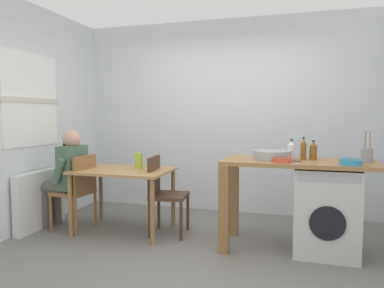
{
  "coord_description": "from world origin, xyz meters",
  "views": [
    {
      "loc": [
        0.95,
        -3.26,
        1.37
      ],
      "look_at": [
        -0.14,
        0.45,
        1.06
      ],
      "focal_mm": 33.36,
      "sensor_mm": 36.0,
      "label": 1
    }
  ],
  "objects_px": {
    "washing_machine": "(325,210)",
    "bottle_squat_brown": "(303,149)",
    "seated_person": "(67,174)",
    "mixing_bowl": "(282,159)",
    "chair_person_seat": "(78,188)",
    "bottle_tall_green": "(291,150)",
    "utensil_crock": "(367,155)",
    "bottle_clear_small": "(313,151)",
    "colander": "(351,162)",
    "chair_opposite": "(163,190)",
    "vase": "(139,161)",
    "dining_table": "(124,177)"
  },
  "relations": [
    {
      "from": "washing_machine",
      "to": "bottle_squat_brown",
      "type": "bearing_deg",
      "value": 159.82
    },
    {
      "from": "washing_machine",
      "to": "bottle_squat_brown",
      "type": "relative_size",
      "value": 3.72
    },
    {
      "from": "seated_person",
      "to": "mixing_bowl",
      "type": "distance_m",
      "value": 2.53
    },
    {
      "from": "chair_person_seat",
      "to": "bottle_squat_brown",
      "type": "height_order",
      "value": "bottle_squat_brown"
    },
    {
      "from": "bottle_tall_green",
      "to": "utensil_crock",
      "type": "distance_m",
      "value": 0.71
    },
    {
      "from": "bottle_clear_small",
      "to": "colander",
      "type": "height_order",
      "value": "bottle_clear_small"
    },
    {
      "from": "mixing_bowl",
      "to": "chair_opposite",
      "type": "bearing_deg",
      "value": 168.29
    },
    {
      "from": "bottle_squat_brown",
      "to": "utensil_crock",
      "type": "xyz_separation_m",
      "value": [
        0.59,
        -0.03,
        -0.03
      ]
    },
    {
      "from": "bottle_tall_green",
      "to": "mixing_bowl",
      "type": "relative_size",
      "value": 1.16
    },
    {
      "from": "bottle_tall_green",
      "to": "bottle_clear_small",
      "type": "distance_m",
      "value": 0.21
    },
    {
      "from": "bottle_squat_brown",
      "to": "bottle_clear_small",
      "type": "distance_m",
      "value": 0.1
    },
    {
      "from": "bottle_squat_brown",
      "to": "vase",
      "type": "xyz_separation_m",
      "value": [
        -1.86,
        0.05,
        -0.19
      ]
    },
    {
      "from": "chair_person_seat",
      "to": "seated_person",
      "type": "xyz_separation_m",
      "value": [
        -0.16,
        0.02,
        0.16
      ]
    },
    {
      "from": "seated_person",
      "to": "washing_machine",
      "type": "bearing_deg",
      "value": -83.41
    },
    {
      "from": "chair_opposite",
      "to": "bottle_squat_brown",
      "type": "relative_size",
      "value": 3.89
    },
    {
      "from": "chair_person_seat",
      "to": "washing_machine",
      "type": "bearing_deg",
      "value": -83.03
    },
    {
      "from": "washing_machine",
      "to": "mixing_bowl",
      "type": "distance_m",
      "value": 0.69
    },
    {
      "from": "chair_person_seat",
      "to": "seated_person",
      "type": "distance_m",
      "value": 0.23
    },
    {
      "from": "chair_person_seat",
      "to": "colander",
      "type": "distance_m",
      "value": 2.99
    },
    {
      "from": "bottle_clear_small",
      "to": "mixing_bowl",
      "type": "bearing_deg",
      "value": -135.99
    },
    {
      "from": "bottle_clear_small",
      "to": "utensil_crock",
      "type": "relative_size",
      "value": 0.66
    },
    {
      "from": "dining_table",
      "to": "vase",
      "type": "xyz_separation_m",
      "value": [
        0.15,
        0.1,
        0.19
      ]
    },
    {
      "from": "bottle_squat_brown",
      "to": "utensil_crock",
      "type": "bearing_deg",
      "value": -2.72
    },
    {
      "from": "chair_person_seat",
      "to": "bottle_tall_green",
      "type": "xyz_separation_m",
      "value": [
        2.43,
        0.15,
        0.51
      ]
    },
    {
      "from": "chair_opposite",
      "to": "colander",
      "type": "height_order",
      "value": "colander"
    },
    {
      "from": "chair_person_seat",
      "to": "colander",
      "type": "height_order",
      "value": "colander"
    },
    {
      "from": "chair_person_seat",
      "to": "washing_machine",
      "type": "height_order",
      "value": "chair_person_seat"
    },
    {
      "from": "bottle_tall_green",
      "to": "bottle_squat_brown",
      "type": "xyz_separation_m",
      "value": [
        0.12,
        0.0,
        0.01
      ]
    },
    {
      "from": "seated_person",
      "to": "utensil_crock",
      "type": "xyz_separation_m",
      "value": [
        3.3,
        0.11,
        0.32
      ]
    },
    {
      "from": "bottle_tall_green",
      "to": "bottle_clear_small",
      "type": "relative_size",
      "value": 1.04
    },
    {
      "from": "chair_person_seat",
      "to": "chair_opposite",
      "type": "xyz_separation_m",
      "value": [
        1.02,
        0.15,
        0.0
      ]
    },
    {
      "from": "dining_table",
      "to": "washing_machine",
      "type": "height_order",
      "value": "washing_machine"
    },
    {
      "from": "utensil_crock",
      "to": "washing_machine",
      "type": "bearing_deg",
      "value": -171.9
    },
    {
      "from": "chair_person_seat",
      "to": "vase",
      "type": "height_order",
      "value": "vase"
    },
    {
      "from": "bottle_clear_small",
      "to": "vase",
      "type": "xyz_separation_m",
      "value": [
        -1.95,
        0.05,
        -0.18
      ]
    },
    {
      "from": "chair_opposite",
      "to": "mixing_bowl",
      "type": "xyz_separation_m",
      "value": [
        1.33,
        -0.28,
        0.44
      ]
    },
    {
      "from": "bottle_tall_green",
      "to": "utensil_crock",
      "type": "relative_size",
      "value": 0.69
    },
    {
      "from": "bottle_clear_small",
      "to": "colander",
      "type": "bearing_deg",
      "value": -44.53
    },
    {
      "from": "utensil_crock",
      "to": "colander",
      "type": "height_order",
      "value": "utensil_crock"
    },
    {
      "from": "bottle_tall_green",
      "to": "vase",
      "type": "relative_size",
      "value": 1.09
    },
    {
      "from": "chair_person_seat",
      "to": "utensil_crock",
      "type": "xyz_separation_m",
      "value": [
        3.14,
        0.12,
        0.48
      ]
    },
    {
      "from": "bottle_clear_small",
      "to": "seated_person",
      "type": "bearing_deg",
      "value": -177.05
    },
    {
      "from": "bottle_squat_brown",
      "to": "chair_person_seat",
      "type": "bearing_deg",
      "value": -176.58
    },
    {
      "from": "seated_person",
      "to": "bottle_tall_green",
      "type": "distance_m",
      "value": 2.62
    },
    {
      "from": "chair_person_seat",
      "to": "chair_opposite",
      "type": "bearing_deg",
      "value": -76.15
    },
    {
      "from": "chair_opposite",
      "to": "vase",
      "type": "distance_m",
      "value": 0.46
    },
    {
      "from": "chair_opposite",
      "to": "bottle_squat_brown",
      "type": "height_order",
      "value": "bottle_squat_brown"
    },
    {
      "from": "bottle_squat_brown",
      "to": "dining_table",
      "type": "bearing_deg",
      "value": -178.71
    },
    {
      "from": "chair_opposite",
      "to": "washing_machine",
      "type": "xyz_separation_m",
      "value": [
        1.75,
        -0.08,
        -0.08
      ]
    },
    {
      "from": "chair_opposite",
      "to": "mixing_bowl",
      "type": "height_order",
      "value": "mixing_bowl"
    }
  ]
}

